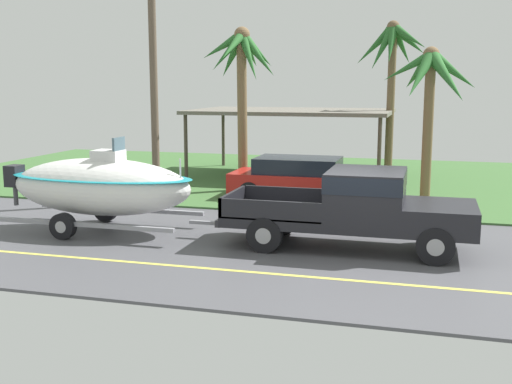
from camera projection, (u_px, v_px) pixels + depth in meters
name	position (u px, v px, depth m)	size (l,w,h in m)	color
ground	(385.00, 193.00, 21.74)	(36.00, 22.00, 0.11)	#4C4C51
pickup_truck_towing	(364.00, 205.00, 14.18)	(5.82, 2.04, 1.81)	black
boat_on_trailer	(100.00, 186.00, 15.93)	(6.02, 2.31, 2.42)	gray
parked_sedan_near	(303.00, 179.00, 20.29)	(4.78, 1.91, 1.38)	#B21E19
carport_awning	(292.00, 113.00, 25.04)	(7.82, 4.99, 2.71)	#4C4238
palm_tree_near_right	(242.00, 65.00, 21.30)	(2.72, 3.60, 5.62)	brown
palm_tree_mid	(431.00, 83.00, 18.95)	(2.89, 3.65, 4.84)	brown
palm_tree_far_left	(392.00, 54.00, 23.88)	(2.87, 2.78, 6.09)	brown
utility_pole	(153.00, 59.00, 19.43)	(0.24, 1.80, 8.66)	brown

